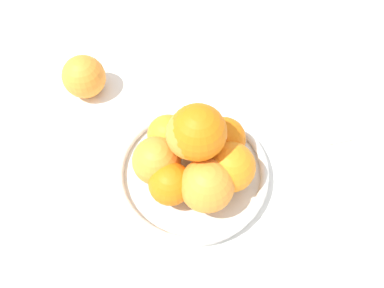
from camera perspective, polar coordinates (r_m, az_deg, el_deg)
The scene contains 5 objects.
ground_plane at distance 0.63m, azimuth 0.00°, elevation -4.82°, with size 4.00×4.00×0.00m, color white.
fruit_bowl at distance 0.62m, azimuth 0.00°, elevation -4.21°, with size 0.25×0.25×0.03m.
orange_pile at distance 0.56m, azimuth 0.54°, elevation -1.22°, with size 0.19×0.18×0.14m.
stray_orange at distance 0.73m, azimuth -16.13°, elevation 9.82°, with size 0.08×0.08×0.08m, color orange.
napkin_folded at distance 0.72m, azimuth 18.24°, elevation 3.62°, with size 0.12×0.12×0.01m, color beige.
Camera 1 is at (-0.02, -0.29, 0.56)m, focal length 35.00 mm.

